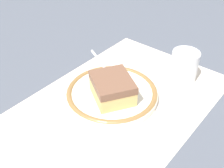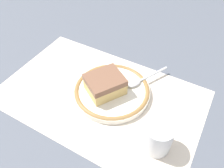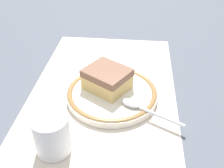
{
  "view_description": "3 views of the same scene",
  "coord_description": "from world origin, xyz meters",
  "px_view_note": "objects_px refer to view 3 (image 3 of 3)",
  "views": [
    {
      "loc": [
        -0.34,
        -0.27,
        0.39
      ],
      "look_at": [
        0.02,
        0.02,
        0.04
      ],
      "focal_mm": 45.14,
      "sensor_mm": 36.0,
      "label": 1
    },
    {
      "loc": [
        0.21,
        -0.31,
        0.44
      ],
      "look_at": [
        0.02,
        0.02,
        0.04
      ],
      "focal_mm": 35.91,
      "sensor_mm": 36.0,
      "label": 2
    },
    {
      "loc": [
        0.47,
        0.07,
        0.37
      ],
      "look_at": [
        0.02,
        0.02,
        0.04
      ],
      "focal_mm": 42.84,
      "sensor_mm": 36.0,
      "label": 3
    }
  ],
  "objects_px": {
    "plate": "(112,94)",
    "cup": "(52,136)",
    "spoon": "(139,107)",
    "cake_slice": "(107,79)",
    "napkin": "(89,53)"
  },
  "relations": [
    {
      "from": "spoon",
      "to": "cake_slice",
      "type": "bearing_deg",
      "value": -131.79
    },
    {
      "from": "plate",
      "to": "cup",
      "type": "height_order",
      "value": "cup"
    },
    {
      "from": "plate",
      "to": "spoon",
      "type": "relative_size",
      "value": 1.56
    },
    {
      "from": "plate",
      "to": "napkin",
      "type": "bearing_deg",
      "value": -155.97
    },
    {
      "from": "cake_slice",
      "to": "spoon",
      "type": "relative_size",
      "value": 0.91
    },
    {
      "from": "plate",
      "to": "spoon",
      "type": "distance_m",
      "value": 0.08
    },
    {
      "from": "napkin",
      "to": "plate",
      "type": "bearing_deg",
      "value": 24.03
    },
    {
      "from": "plate",
      "to": "cake_slice",
      "type": "relative_size",
      "value": 1.7
    },
    {
      "from": "plate",
      "to": "spoon",
      "type": "bearing_deg",
      "value": 49.71
    },
    {
      "from": "spoon",
      "to": "cup",
      "type": "relative_size",
      "value": 1.75
    },
    {
      "from": "cup",
      "to": "napkin",
      "type": "bearing_deg",
      "value": 179.72
    },
    {
      "from": "spoon",
      "to": "napkin",
      "type": "xyz_separation_m",
      "value": [
        -0.24,
        -0.14,
        -0.02
      ]
    },
    {
      "from": "plate",
      "to": "cake_slice",
      "type": "distance_m",
      "value": 0.03
    },
    {
      "from": "cup",
      "to": "napkin",
      "type": "xyz_separation_m",
      "value": [
        -0.34,
        0.0,
        -0.03
      ]
    },
    {
      "from": "plate",
      "to": "cup",
      "type": "xyz_separation_m",
      "value": [
        0.15,
        -0.08,
        0.02
      ]
    }
  ]
}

